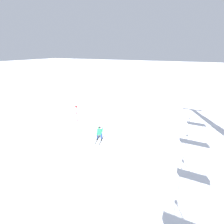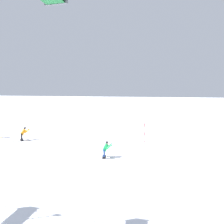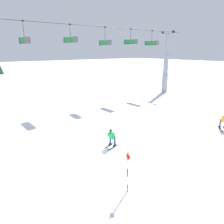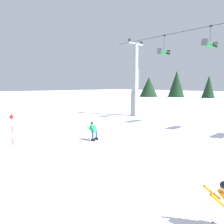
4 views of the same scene
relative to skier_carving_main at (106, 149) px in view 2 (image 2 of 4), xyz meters
The scene contains 4 objects.
ground_plane 1.16m from the skier_carving_main, 66.31° to the left, with size 260.00×260.00×0.00m, color white.
skier_carving_main is the anchor object (origin of this frame).
trail_marker_pole 5.44m from the skier_carving_main, 119.47° to the right, with size 0.07×0.28×2.17m.
skier_distant_uphill 10.56m from the skier_carving_main, 17.48° to the right, with size 1.67×1.62×1.61m.
Camera 2 is at (-4.60, 14.19, 5.49)m, focal length 32.11 mm.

